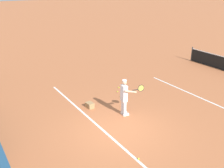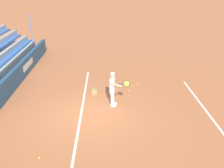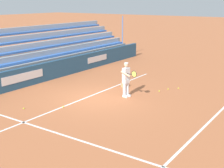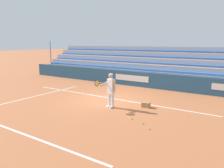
% 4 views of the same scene
% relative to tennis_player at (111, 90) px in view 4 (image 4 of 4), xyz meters
% --- Properties ---
extents(ground_plane, '(160.00, 160.00, 0.00)m').
position_rel_tennis_player_xyz_m(ground_plane, '(1.04, -1.03, -0.89)').
color(ground_plane, '#B7663D').
extents(court_baseline_white, '(12.00, 0.10, 0.01)m').
position_rel_tennis_player_xyz_m(court_baseline_white, '(1.04, -1.53, -0.89)').
color(court_baseline_white, white).
rests_on(court_baseline_white, ground).
extents(court_service_line_white, '(8.22, 0.10, 0.01)m').
position_rel_tennis_player_xyz_m(court_service_line_white, '(1.04, 4.47, -0.89)').
color(court_service_line_white, white).
rests_on(court_service_line_white, ground).
extents(back_wall_sponsor_board, '(22.83, 0.25, 1.10)m').
position_rel_tennis_player_xyz_m(back_wall_sponsor_board, '(1.03, -5.60, -0.34)').
color(back_wall_sponsor_board, navy).
rests_on(back_wall_sponsor_board, ground).
extents(bleacher_stand, '(21.69, 3.20, 3.40)m').
position_rel_tennis_player_xyz_m(bleacher_stand, '(1.04, -7.83, -0.13)').
color(bleacher_stand, '#9EA3A8').
rests_on(bleacher_stand, ground).
extents(tennis_player, '(0.69, 0.96, 1.71)m').
position_rel_tennis_player_xyz_m(tennis_player, '(0.00, 0.00, 0.00)').
color(tennis_player, silver).
rests_on(tennis_player, ground).
extents(ball_box_cardboard, '(0.43, 0.34, 0.26)m').
position_rel_tennis_player_xyz_m(ball_box_cardboard, '(-1.49, -1.01, -0.76)').
color(ball_box_cardboard, '#A87F51').
rests_on(ball_box_cardboard, ground).
extents(tennis_ball_far_right, '(0.07, 0.07, 0.07)m').
position_rel_tennis_player_xyz_m(tennis_ball_far_right, '(-2.82, 1.59, -0.86)').
color(tennis_ball_far_right, '#CCE533').
rests_on(tennis_ball_far_right, ground).
extents(tennis_ball_midcourt, '(0.07, 0.07, 0.07)m').
position_rel_tennis_player_xyz_m(tennis_ball_midcourt, '(2.96, -1.47, -0.86)').
color(tennis_ball_midcourt, '#CCE533').
rests_on(tennis_ball_midcourt, ground).
extents(tennis_ball_on_baseline, '(0.07, 0.07, 0.07)m').
position_rel_tennis_player_xyz_m(tennis_ball_on_baseline, '(-2.35, 1.19, -0.86)').
color(tennis_ball_on_baseline, '#CCE533').
rests_on(tennis_ball_on_baseline, ground).
extents(tennis_ball_near_player, '(0.07, 0.07, 0.07)m').
position_rel_tennis_player_xyz_m(tennis_ball_near_player, '(4.12, -2.74, -0.86)').
color(tennis_ball_near_player, '#CCE533').
rests_on(tennis_ball_near_player, ground).
extents(tennis_ball_toward_net, '(0.07, 0.07, 0.07)m').
position_rel_tennis_player_xyz_m(tennis_ball_toward_net, '(-1.73, 0.97, -0.86)').
color(tennis_ball_toward_net, '#CCE533').
rests_on(tennis_ball_toward_net, ground).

